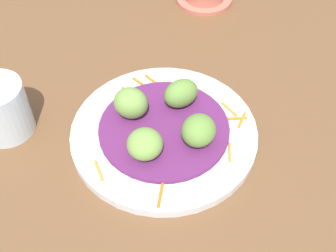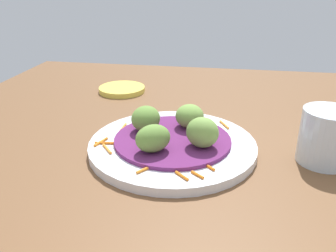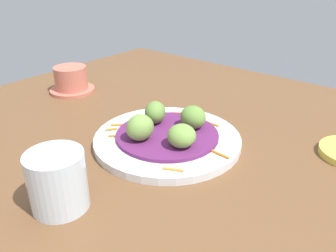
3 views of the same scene
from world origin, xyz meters
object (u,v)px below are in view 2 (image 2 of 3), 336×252
at_px(guac_scoop_left, 202,132).
at_px(guac_scoop_right, 146,119).
at_px(main_plate, 173,145).
at_px(guac_scoop_center, 190,116).
at_px(guac_scoop_back, 153,138).
at_px(water_glass, 327,137).
at_px(side_plate_small, 122,89).

distance_m(guac_scoop_left, guac_scoop_right, 0.11).
height_order(main_plate, guac_scoop_center, guac_scoop_center).
distance_m(guac_scoop_center, guac_scoop_back, 0.11).
bearing_deg(water_glass, guac_scoop_center, -13.39).
bearing_deg(main_plate, guac_scoop_right, -24.00).
bearing_deg(guac_scoop_right, guac_scoop_left, 156.00).
bearing_deg(main_plate, guac_scoop_back, 66.00).
distance_m(main_plate, side_plate_small, 0.33).
bearing_deg(guac_scoop_back, guac_scoop_center, -114.00).
distance_m(guac_scoop_left, side_plate_small, 0.37).
height_order(guac_scoop_left, water_glass, water_glass).
height_order(main_plate, side_plate_small, main_plate).
bearing_deg(main_plate, side_plate_small, -58.85).
height_order(guac_scoop_back, water_glass, water_glass).
bearing_deg(guac_scoop_right, guac_scoop_back, 111.00).
distance_m(guac_scoop_right, water_glass, 0.28).
bearing_deg(guac_scoop_right, water_glass, 175.33).
height_order(side_plate_small, water_glass, water_glass).
xyz_separation_m(guac_scoop_right, guac_scoop_back, (-0.03, 0.07, -0.00)).
xyz_separation_m(guac_scoop_center, water_glass, (-0.21, 0.05, 0.00)).
bearing_deg(water_glass, side_plate_small, -34.89).
relative_size(main_plate, guac_scoop_left, 5.41).
xyz_separation_m(guac_scoop_right, water_glass, (-0.28, 0.02, -0.00)).
distance_m(main_plate, guac_scoop_center, 0.06).
height_order(guac_scoop_left, guac_scoop_back, guac_scoop_left).
height_order(main_plate, water_glass, water_glass).
xyz_separation_m(main_plate, water_glass, (-0.23, 0.00, 0.03)).
relative_size(main_plate, water_glass, 3.25).
relative_size(guac_scoop_right, guac_scoop_back, 0.95).
height_order(guac_scoop_left, side_plate_small, guac_scoop_left).
bearing_deg(side_plate_small, guac_scoop_center, 129.65).
xyz_separation_m(guac_scoop_left, guac_scoop_center, (0.03, -0.07, -0.00)).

